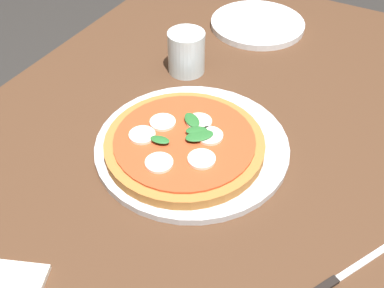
# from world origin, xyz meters

# --- Properties ---
(dining_table) EXTENTS (1.23, 0.85, 0.71)m
(dining_table) POSITION_xyz_m (0.00, 0.00, 0.60)
(dining_table) COLOR #4C301E
(dining_table) RESTS_ON ground_plane
(serving_tray) EXTENTS (0.33, 0.33, 0.01)m
(serving_tray) POSITION_xyz_m (0.04, -0.01, 0.71)
(serving_tray) COLOR silver
(serving_tray) RESTS_ON dining_table
(pizza) EXTENTS (0.26, 0.26, 0.03)m
(pizza) POSITION_xyz_m (0.06, -0.01, 0.73)
(pizza) COLOR #B27033
(pizza) RESTS_ON serving_tray
(plate_white) EXTENTS (0.22, 0.22, 0.01)m
(plate_white) POSITION_xyz_m (-0.40, -0.07, 0.71)
(plate_white) COLOR white
(plate_white) RESTS_ON dining_table
(knife) EXTENTS (0.16, 0.09, 0.01)m
(knife) POSITION_xyz_m (0.16, 0.28, 0.71)
(knife) COLOR black
(knife) RESTS_ON dining_table
(glass_cup) EXTENTS (0.07, 0.07, 0.09)m
(glass_cup) POSITION_xyz_m (-0.16, -0.13, 0.75)
(glass_cup) COLOR silver
(glass_cup) RESTS_ON dining_table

